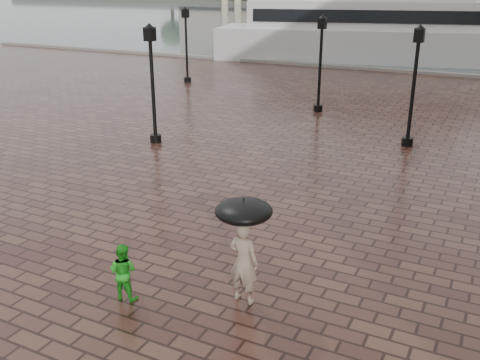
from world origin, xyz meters
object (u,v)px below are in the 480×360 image
object	(u,v)px
street_lamps	(326,65)
child_pedestrian	(123,272)
ferry_near	(383,28)
adult_pedestrian	(244,262)

from	to	relation	value
street_lamps	child_pedestrian	world-z (taller)	street_lamps
ferry_near	adult_pedestrian	bearing A→B (deg)	-94.69
adult_pedestrian	ferry_near	distance (m)	36.16
street_lamps	child_pedestrian	size ratio (longest dim) A/B	18.01
child_pedestrian	ferry_near	world-z (taller)	ferry_near
child_pedestrian	ferry_near	size ratio (longest dim) A/B	0.04
street_lamps	ferry_near	bearing A→B (deg)	95.12
street_lamps	adult_pedestrian	world-z (taller)	street_lamps
street_lamps	ferry_near	xyz separation A→B (m)	(-1.76, 19.62, 0.23)
street_lamps	adult_pedestrian	bearing A→B (deg)	-77.09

